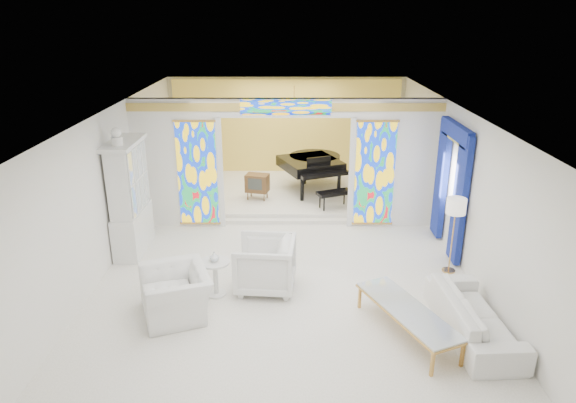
{
  "coord_description": "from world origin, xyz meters",
  "views": [
    {
      "loc": [
        0.06,
        -9.33,
        4.76
      ],
      "look_at": [
        0.05,
        0.2,
        1.25
      ],
      "focal_mm": 32.0,
      "sensor_mm": 36.0,
      "label": 1
    }
  ],
  "objects_px": {
    "china_cabinet": "(130,198)",
    "armchair_right": "(265,265)",
    "coffee_table": "(407,311)",
    "sofa": "(474,316)",
    "grand_piano": "(313,163)",
    "armchair_left": "(176,293)",
    "tv_console": "(257,183)"
  },
  "relations": [
    {
      "from": "china_cabinet",
      "to": "armchair_right",
      "type": "bearing_deg",
      "value": -29.68
    },
    {
      "from": "coffee_table",
      "to": "sofa",
      "type": "bearing_deg",
      "value": 1.18
    },
    {
      "from": "china_cabinet",
      "to": "armchair_right",
      "type": "xyz_separation_m",
      "value": [
        2.85,
        -1.62,
        -0.69
      ]
    },
    {
      "from": "grand_piano",
      "to": "sofa",
      "type": "bearing_deg",
      "value": -93.84
    },
    {
      "from": "armchair_left",
      "to": "tv_console",
      "type": "bearing_deg",
      "value": 147.54
    },
    {
      "from": "armchair_right",
      "to": "tv_console",
      "type": "height_order",
      "value": "armchair_right"
    },
    {
      "from": "china_cabinet",
      "to": "armchair_right",
      "type": "relative_size",
      "value": 2.56
    },
    {
      "from": "coffee_table",
      "to": "tv_console",
      "type": "height_order",
      "value": "tv_console"
    },
    {
      "from": "sofa",
      "to": "grand_piano",
      "type": "bearing_deg",
      "value": 15.39
    },
    {
      "from": "armchair_left",
      "to": "sofa",
      "type": "height_order",
      "value": "armchair_left"
    },
    {
      "from": "armchair_left",
      "to": "grand_piano",
      "type": "bearing_deg",
      "value": 136.18
    },
    {
      "from": "coffee_table",
      "to": "grand_piano",
      "type": "distance_m",
      "value": 6.74
    },
    {
      "from": "armchair_left",
      "to": "tv_console",
      "type": "relative_size",
      "value": 1.82
    },
    {
      "from": "grand_piano",
      "to": "coffee_table",
      "type": "bearing_deg",
      "value": -102.38
    },
    {
      "from": "armchair_left",
      "to": "armchair_right",
      "type": "height_order",
      "value": "armchair_right"
    },
    {
      "from": "armchair_left",
      "to": "grand_piano",
      "type": "distance_m",
      "value": 6.56
    },
    {
      "from": "china_cabinet",
      "to": "armchair_left",
      "type": "relative_size",
      "value": 2.25
    },
    {
      "from": "armchair_right",
      "to": "tv_console",
      "type": "distance_m",
      "value": 4.35
    },
    {
      "from": "armchair_right",
      "to": "grand_piano",
      "type": "relative_size",
      "value": 0.35
    },
    {
      "from": "china_cabinet",
      "to": "tv_console",
      "type": "height_order",
      "value": "china_cabinet"
    },
    {
      "from": "armchair_left",
      "to": "sofa",
      "type": "relative_size",
      "value": 0.54
    },
    {
      "from": "tv_console",
      "to": "armchair_left",
      "type": "bearing_deg",
      "value": -87.29
    },
    {
      "from": "armchair_left",
      "to": "armchair_right",
      "type": "xyz_separation_m",
      "value": [
        1.44,
        0.86,
        0.09
      ]
    },
    {
      "from": "armchair_left",
      "to": "grand_piano",
      "type": "xyz_separation_m",
      "value": [
        2.54,
        6.03,
        0.51
      ]
    },
    {
      "from": "armchair_left",
      "to": "coffee_table",
      "type": "distance_m",
      "value": 3.76
    },
    {
      "from": "sofa",
      "to": "grand_piano",
      "type": "distance_m",
      "value": 6.98
    },
    {
      "from": "armchair_left",
      "to": "sofa",
      "type": "bearing_deg",
      "value": 62.23
    },
    {
      "from": "sofa",
      "to": "grand_piano",
      "type": "xyz_separation_m",
      "value": [
        -2.22,
        6.59,
        0.58
      ]
    },
    {
      "from": "coffee_table",
      "to": "grand_piano",
      "type": "height_order",
      "value": "grand_piano"
    },
    {
      "from": "china_cabinet",
      "to": "sofa",
      "type": "relative_size",
      "value": 1.23
    },
    {
      "from": "china_cabinet",
      "to": "sofa",
      "type": "distance_m",
      "value": 6.93
    },
    {
      "from": "grand_piano",
      "to": "china_cabinet",
      "type": "bearing_deg",
      "value": -160.5
    }
  ]
}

